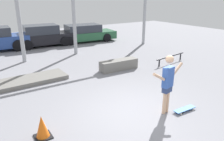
# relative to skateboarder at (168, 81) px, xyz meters

# --- Properties ---
(ground_plane) EXTENTS (36.00, 36.00, 0.00)m
(ground_plane) POSITION_rel_skateboarder_xyz_m (-0.79, 0.46, -1.01)
(ground_plane) COLOR gray
(skateboarder) EXTENTS (1.42, 0.34, 1.77)m
(skateboarder) POSITION_rel_skateboarder_xyz_m (0.00, 0.00, 0.00)
(skateboarder) COLOR #DBAD89
(skateboarder) RESTS_ON ground_plane
(skateboard) EXTENTS (0.78, 0.27, 0.08)m
(skateboard) POSITION_rel_skateboarder_xyz_m (0.56, -0.26, -0.95)
(skateboard) COLOR #2D66B2
(skateboard) RESTS_ON ground_plane
(grind_box) EXTENTS (1.87, 0.61, 0.47)m
(grind_box) POSITION_rel_skateboarder_xyz_m (1.14, 4.02, -0.78)
(grind_box) COLOR slate
(grind_box) RESTS_ON ground_plane
(manual_pad) EXTENTS (3.12, 1.19, 0.16)m
(manual_pad) POSITION_rel_skateboarder_xyz_m (-2.86, 4.72, -0.93)
(manual_pad) COLOR slate
(manual_pad) RESTS_ON ground_plane
(grind_rail) EXTENTS (2.23, 0.34, 0.38)m
(grind_rail) POSITION_rel_skateboarder_xyz_m (3.99, 3.44, -0.72)
(grind_rail) COLOR black
(grind_rail) RESTS_ON ground_plane
(parked_car_black) EXTENTS (4.07, 2.08, 1.42)m
(parked_car_black) POSITION_rel_skateboarder_xyz_m (-0.24, 11.09, -0.33)
(parked_car_black) COLOR black
(parked_car_black) RESTS_ON ground_plane
(parked_car_green) EXTENTS (4.61, 2.20, 1.26)m
(parked_car_green) POSITION_rel_skateboarder_xyz_m (2.82, 10.87, -0.40)
(parked_car_green) COLOR #28603D
(parked_car_green) RESTS_ON ground_plane
(traffic_cone) EXTENTS (0.40, 0.40, 0.58)m
(traffic_cone) POSITION_rel_skateboarder_xyz_m (-3.40, 0.81, -0.73)
(traffic_cone) COLOR black
(traffic_cone) RESTS_ON ground_plane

